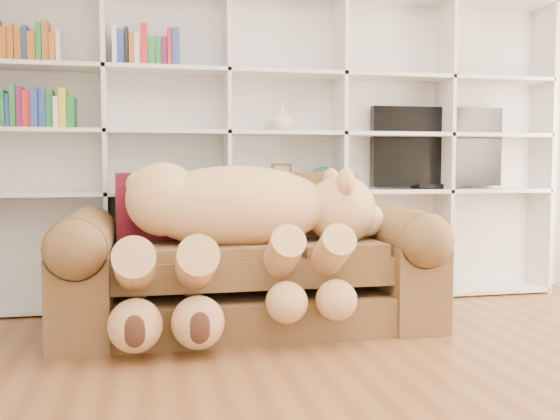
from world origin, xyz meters
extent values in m
plane|color=brown|center=(0.00, 0.00, 0.00)|extent=(5.00, 5.00, 0.00)
cube|color=white|center=(0.00, 2.50, 1.35)|extent=(5.00, 0.02, 2.70)
cube|color=silver|center=(0.00, 2.46, 1.20)|extent=(4.40, 0.03, 2.40)
cube|color=silver|center=(-1.32, 2.30, 1.20)|extent=(0.03, 0.35, 2.40)
cube|color=silver|center=(-0.44, 2.30, 1.20)|extent=(0.03, 0.35, 2.40)
cube|color=silver|center=(0.44, 2.30, 1.20)|extent=(0.03, 0.35, 2.40)
cube|color=silver|center=(1.32, 2.30, 1.20)|extent=(0.03, 0.35, 2.40)
cube|color=silver|center=(2.20, 2.30, 1.20)|extent=(0.03, 0.35, 2.40)
cube|color=silver|center=(0.00, 2.30, 0.03)|extent=(4.40, 0.35, 0.03)
cube|color=silver|center=(0.00, 2.30, 0.85)|extent=(4.40, 0.35, 0.03)
cube|color=silver|center=(0.00, 2.30, 1.30)|extent=(4.40, 0.35, 0.03)
cube|color=silver|center=(0.00, 2.30, 1.75)|extent=(4.40, 0.35, 0.03)
cube|color=brown|center=(-0.39, 1.59, 0.12)|extent=(2.28, 0.92, 0.24)
cube|color=brown|center=(-0.39, 1.57, 0.48)|extent=(1.69, 0.76, 0.33)
cube|color=brown|center=(-0.39, 2.00, 0.71)|extent=(1.69, 0.22, 0.60)
cube|color=brown|center=(-1.41, 1.59, 0.30)|extent=(0.35, 1.03, 0.60)
cube|color=brown|center=(0.63, 1.59, 0.30)|extent=(0.35, 1.03, 0.60)
cylinder|color=brown|center=(-1.41, 1.59, 0.60)|extent=(0.35, 0.98, 0.35)
cylinder|color=brown|center=(0.63, 1.59, 0.60)|extent=(0.35, 0.98, 0.35)
ellipsoid|color=tan|center=(-0.47, 1.54, 0.79)|extent=(1.21, 0.58, 0.52)
sphere|color=tan|center=(-0.93, 1.54, 0.84)|extent=(0.46, 0.46, 0.46)
sphere|color=tan|center=(0.21, 1.54, 0.76)|extent=(0.46, 0.46, 0.46)
sphere|color=beige|center=(0.39, 1.54, 0.70)|extent=(0.23, 0.23, 0.23)
sphere|color=#412317|center=(0.48, 1.54, 0.69)|extent=(0.07, 0.07, 0.07)
ellipsoid|color=tan|center=(0.19, 1.38, 0.95)|extent=(0.11, 0.18, 0.18)
ellipsoid|color=tan|center=(0.19, 1.70, 0.95)|extent=(0.11, 0.18, 0.18)
sphere|color=tan|center=(-1.08, 1.54, 0.94)|extent=(0.16, 0.16, 0.16)
cylinder|color=tan|center=(-0.27, 1.18, 0.51)|extent=(0.20, 0.56, 0.41)
cylinder|color=tan|center=(0.03, 1.18, 0.51)|extent=(0.20, 0.56, 0.41)
cylinder|color=tan|center=(-1.10, 1.18, 0.47)|extent=(0.23, 0.64, 0.47)
cylinder|color=tan|center=(-0.77, 1.18, 0.47)|extent=(0.23, 0.64, 0.47)
sphere|color=tan|center=(-0.27, 1.01, 0.28)|extent=(0.24, 0.24, 0.24)
sphere|color=tan|center=(0.03, 1.01, 0.28)|extent=(0.24, 0.24, 0.24)
sphere|color=tan|center=(-1.10, 1.01, 0.20)|extent=(0.29, 0.29, 0.29)
sphere|color=tan|center=(-0.77, 1.01, 0.20)|extent=(0.29, 0.29, 0.29)
cube|color=#560E23|center=(-0.99, 1.81, 0.75)|extent=(0.49, 0.28, 0.50)
cube|color=black|center=(1.28, 2.35, 1.21)|extent=(1.12, 0.08, 0.64)
cube|color=black|center=(1.28, 2.35, 0.89)|extent=(0.37, 0.18, 0.04)
cube|color=#532F1C|center=(-0.02, 2.30, 0.97)|extent=(0.16, 0.04, 0.20)
sphere|color=#315F3E|center=(0.31, 2.30, 0.96)|extent=(0.18, 0.18, 0.18)
cylinder|color=silver|center=(-0.90, 2.30, 0.94)|extent=(0.08, 0.08, 0.16)
cylinder|color=silver|center=(-0.76, 2.30, 0.92)|extent=(0.08, 0.08, 0.12)
sphere|color=silver|center=(-0.60, 2.30, 0.92)|extent=(0.10, 0.10, 0.10)
imported|color=beige|center=(-0.02, 2.30, 1.41)|extent=(0.20, 0.20, 0.19)
camera|label=1|loc=(-1.01, -2.38, 1.05)|focal=40.00mm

